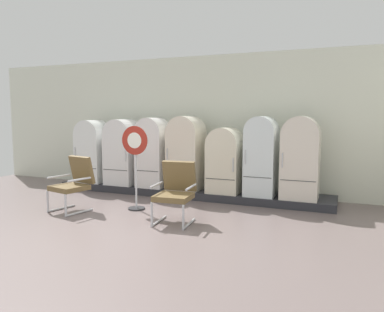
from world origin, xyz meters
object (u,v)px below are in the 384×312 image
at_px(refrigerator_3, 186,151).
at_px(refrigerator_6, 300,155).
at_px(refrigerator_1, 123,150).
at_px(refrigerator_4, 225,159).
at_px(armchair_left, 74,181).
at_px(refrigerator_0, 93,149).
at_px(refrigerator_5, 261,153).
at_px(refrigerator_2, 153,150).
at_px(sign_stand, 135,165).
at_px(armchair_right, 176,190).

distance_m(refrigerator_3, refrigerator_6, 2.43).
relative_size(refrigerator_1, refrigerator_4, 1.12).
xyz_separation_m(refrigerator_4, armchair_left, (-2.34, -1.95, -0.33)).
bearing_deg(armchair_left, refrigerator_1, 95.35).
bearing_deg(refrigerator_4, refrigerator_3, 179.13).
height_order(refrigerator_1, refrigerator_3, refrigerator_3).
bearing_deg(refrigerator_0, refrigerator_5, 0.45).
bearing_deg(armchair_left, refrigerator_4, 39.88).
bearing_deg(refrigerator_3, refrigerator_2, -177.18).
relative_size(refrigerator_4, refrigerator_5, 0.85).
distance_m(refrigerator_6, sign_stand, 3.18).
bearing_deg(refrigerator_1, armchair_right, -40.45).
xyz_separation_m(armchair_left, armchair_right, (2.09, 0.03, 0.00)).
xyz_separation_m(refrigerator_1, refrigerator_4, (2.52, -0.01, -0.09)).
distance_m(refrigerator_4, armchair_left, 3.06).
bearing_deg(refrigerator_2, armchair_left, -108.28).
relative_size(refrigerator_0, refrigerator_3, 0.94).
xyz_separation_m(refrigerator_2, refrigerator_3, (0.81, 0.04, 0.02)).
relative_size(refrigerator_6, armchair_right, 1.58).
relative_size(refrigerator_1, refrigerator_5, 0.95).
bearing_deg(refrigerator_4, armchair_right, -97.46).
bearing_deg(sign_stand, refrigerator_2, 105.52).
bearing_deg(refrigerator_4, refrigerator_5, -0.08).
bearing_deg(refrigerator_2, refrigerator_0, -179.74).
relative_size(refrigerator_5, armchair_left, 1.58).
relative_size(refrigerator_0, refrigerator_6, 0.94).
relative_size(refrigerator_2, armchair_left, 1.55).
xyz_separation_m(refrigerator_4, armchair_right, (-0.25, -1.92, -0.33)).
distance_m(refrigerator_4, refrigerator_5, 0.78).
xyz_separation_m(refrigerator_0, armchair_right, (3.11, -1.89, -0.40)).
bearing_deg(armchair_left, refrigerator_5, 32.17).
height_order(refrigerator_4, refrigerator_5, refrigerator_5).
xyz_separation_m(refrigerator_5, armchair_left, (-3.10, -1.95, -0.46)).
relative_size(refrigerator_3, refrigerator_6, 1.00).
height_order(armchair_left, sign_stand, sign_stand).
height_order(refrigerator_4, armchair_left, refrigerator_4).
relative_size(refrigerator_5, refrigerator_6, 1.00).
distance_m(refrigerator_5, refrigerator_6, 0.77).
distance_m(refrigerator_0, refrigerator_1, 0.84).
relative_size(refrigerator_2, refrigerator_6, 0.98).
distance_m(refrigerator_4, sign_stand, 1.95).
xyz_separation_m(refrigerator_6, armchair_left, (-3.87, -1.93, -0.46)).
relative_size(refrigerator_1, refrigerator_3, 0.95).
distance_m(refrigerator_2, armchair_right, 2.43).
distance_m(refrigerator_0, armchair_left, 2.21).
height_order(refrigerator_1, refrigerator_5, refrigerator_5).
bearing_deg(refrigerator_2, refrigerator_6, -0.02).
height_order(refrigerator_3, armchair_left, refrigerator_3).
xyz_separation_m(refrigerator_0, refrigerator_6, (4.90, 0.01, 0.06)).
xyz_separation_m(refrigerator_0, refrigerator_1, (0.84, 0.05, 0.01)).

